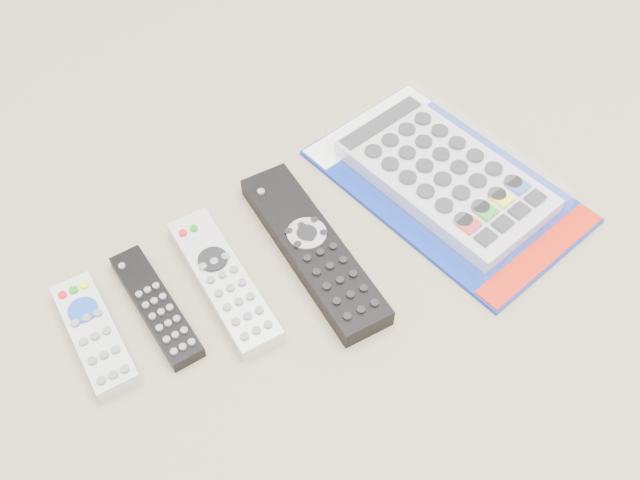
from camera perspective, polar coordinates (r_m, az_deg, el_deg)
remote_small_grey at (r=0.77m, az=-17.61°, el=-7.18°), size 0.06×0.15×0.02m
remote_slim_black at (r=0.77m, az=-12.97°, el=-5.18°), size 0.05×0.16×0.02m
remote_silver_dvd at (r=0.77m, az=-7.73°, el=-3.22°), size 0.07×0.20×0.02m
remote_large_black at (r=0.79m, az=-0.56°, el=-0.71°), size 0.09×0.25×0.03m
jumbo_remote_packaged at (r=0.87m, az=9.98°, el=5.19°), size 0.21×0.33×0.04m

